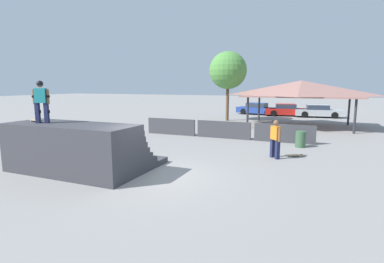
# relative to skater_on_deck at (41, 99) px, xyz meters

# --- Properties ---
(ground_plane) EXTENTS (160.00, 160.00, 0.00)m
(ground_plane) POSITION_rel_skater_on_deck_xyz_m (4.19, 0.90, -2.74)
(ground_plane) COLOR gray
(quarter_pipe_ramp) EXTENTS (5.12, 3.70, 1.84)m
(quarter_pipe_ramp) POSITION_rel_skater_on_deck_xyz_m (1.13, 0.53, -1.93)
(quarter_pipe_ramp) COLOR #38383D
(quarter_pipe_ramp) RESTS_ON ground
(skater_on_deck) EXTENTS (0.67, 0.40, 1.57)m
(skater_on_deck) POSITION_rel_skater_on_deck_xyz_m (0.00, 0.00, 0.00)
(skater_on_deck) COLOR #1E2347
(skater_on_deck) RESTS_ON quarter_pipe_ramp
(skateboard_on_deck) EXTENTS (0.83, 0.41, 0.09)m
(skateboard_on_deck) POSITION_rel_skater_on_deck_xyz_m (-0.55, 0.17, -0.84)
(skateboard_on_deck) COLOR silver
(skateboard_on_deck) RESTS_ON quarter_pipe_ramp
(bystander_walking) EXTENTS (0.55, 0.58, 1.72)m
(bystander_walking) POSITION_rel_skater_on_deck_xyz_m (7.78, 5.43, -1.78)
(bystander_walking) COLOR #1E2347
(bystander_walking) RESTS_ON ground
(skateboard_on_ground) EXTENTS (0.78, 0.51, 0.09)m
(skateboard_on_ground) POSITION_rel_skater_on_deck_xyz_m (8.62, 6.14, -2.68)
(skateboard_on_ground) COLOR silver
(skateboard_on_ground) RESTS_ON ground
(barrier_fence) EXTENTS (10.53, 0.12, 1.05)m
(barrier_fence) POSITION_rel_skater_on_deck_xyz_m (4.18, 9.38, -2.21)
(barrier_fence) COLOR #3D3D42
(barrier_fence) RESTS_ON ground
(pavilion_shelter) EXTENTS (8.51, 5.52, 3.58)m
(pavilion_shelter) POSITION_rel_skater_on_deck_xyz_m (8.14, 16.85, 0.21)
(pavilion_shelter) COLOR #2D2D33
(pavilion_shelter) RESTS_ON ground
(tree_beside_pavilion) EXTENTS (3.36, 3.36, 6.22)m
(tree_beside_pavilion) POSITION_rel_skater_on_deck_xyz_m (1.77, 18.45, 1.79)
(tree_beside_pavilion) COLOR brown
(tree_beside_pavilion) RESTS_ON ground
(trash_bin) EXTENTS (0.52, 0.52, 0.85)m
(trash_bin) POSITION_rel_skater_on_deck_xyz_m (8.69, 8.41, -2.31)
(trash_bin) COLOR #385B3D
(trash_bin) RESTS_ON ground
(parked_car_blue) EXTENTS (4.76, 2.47, 1.27)m
(parked_car_blue) POSITION_rel_skater_on_deck_xyz_m (3.27, 25.22, -2.13)
(parked_car_blue) COLOR navy
(parked_car_blue) RESTS_ON ground
(parked_car_red) EXTENTS (4.61, 2.35, 1.27)m
(parked_car_red) POSITION_rel_skater_on_deck_xyz_m (6.38, 24.78, -2.13)
(parked_car_red) COLOR red
(parked_car_red) RESTS_ON ground
(parked_car_silver) EXTENTS (4.67, 2.26, 1.27)m
(parked_car_silver) POSITION_rel_skater_on_deck_xyz_m (9.48, 24.65, -2.13)
(parked_car_silver) COLOR #A8AAAF
(parked_car_silver) RESTS_ON ground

